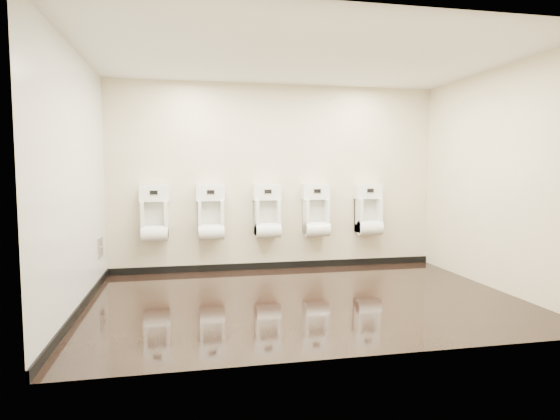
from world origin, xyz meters
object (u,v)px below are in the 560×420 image
(urinal_2, at_px, (267,215))
(urinal_3, at_px, (316,214))
(urinal_0, at_px, (155,217))
(urinal_1, at_px, (211,216))
(urinal_4, at_px, (369,213))
(access_panel, at_px, (100,247))

(urinal_2, bearing_deg, urinal_3, 0.00)
(urinal_2, bearing_deg, urinal_0, 180.00)
(urinal_1, relative_size, urinal_4, 1.00)
(access_panel, height_order, urinal_4, urinal_4)
(urinal_4, bearing_deg, urinal_2, 180.00)
(urinal_1, relative_size, urinal_3, 1.00)
(urinal_0, bearing_deg, urinal_4, 0.00)
(access_panel, relative_size, urinal_3, 0.32)
(urinal_0, distance_m, urinal_1, 0.79)
(urinal_2, relative_size, urinal_4, 1.00)
(urinal_4, bearing_deg, urinal_3, 180.00)
(access_panel, xyz_separation_m, urinal_0, (0.68, 0.41, 0.34))
(urinal_2, relative_size, urinal_3, 1.00)
(urinal_2, bearing_deg, urinal_4, 0.00)
(urinal_0, xyz_separation_m, urinal_3, (2.39, 0.00, 0.00))
(access_panel, distance_m, urinal_2, 2.37)
(urinal_1, height_order, urinal_3, same)
(urinal_0, xyz_separation_m, urinal_1, (0.79, 0.00, 0.00))
(urinal_0, distance_m, urinal_2, 1.63)
(urinal_1, bearing_deg, urinal_2, 0.00)
(urinal_3, bearing_deg, urinal_4, 0.00)
(urinal_0, relative_size, urinal_4, 1.00)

